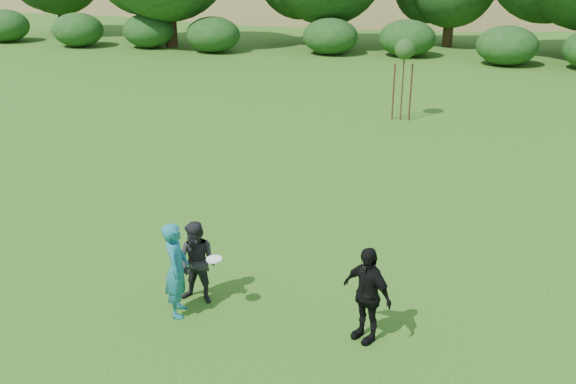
# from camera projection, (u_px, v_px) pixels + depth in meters

# --- Properties ---
(ground) EXTENTS (120.00, 120.00, 0.00)m
(ground) POSITION_uv_depth(u_px,v_px,m) (247.00, 313.00, 11.13)
(ground) COLOR #19470C
(ground) RESTS_ON ground
(player_teal) EXTENTS (0.56, 0.71, 1.70)m
(player_teal) POSITION_uv_depth(u_px,v_px,m) (177.00, 270.00, 10.81)
(player_teal) COLOR #1A6877
(player_teal) RESTS_ON ground
(player_grey) EXTENTS (0.79, 0.64, 1.52)m
(player_grey) POSITION_uv_depth(u_px,v_px,m) (198.00, 263.00, 11.21)
(player_grey) COLOR #232325
(player_grey) RESTS_ON ground
(player_black) EXTENTS (1.02, 0.87, 1.63)m
(player_black) POSITION_uv_depth(u_px,v_px,m) (367.00, 294.00, 10.13)
(player_black) COLOR black
(player_black) RESTS_ON ground
(frisbee) EXTENTS (0.27, 0.27, 0.03)m
(frisbee) POSITION_uv_depth(u_px,v_px,m) (214.00, 259.00, 10.73)
(frisbee) COLOR white
(frisbee) RESTS_ON ground
(sapling) EXTENTS (0.70, 0.70, 2.85)m
(sapling) POSITION_uv_depth(u_px,v_px,m) (405.00, 52.00, 22.06)
(sapling) COLOR #3B2217
(sapling) RESTS_ON ground
(hillside) EXTENTS (150.00, 72.00, 52.00)m
(hillside) POSITION_uv_depth(u_px,v_px,m) (411.00, 98.00, 77.49)
(hillside) COLOR olive
(hillside) RESTS_ON ground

